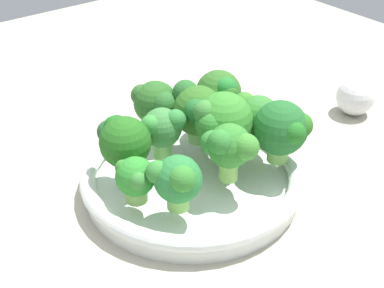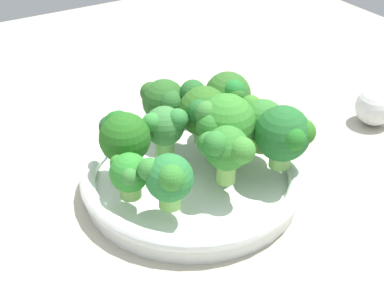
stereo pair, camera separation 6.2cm
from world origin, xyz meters
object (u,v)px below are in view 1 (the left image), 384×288
Objects in this scene: broccoli_floret_4 at (135,178)px; broccoli_floret_8 at (123,141)px; broccoli_floret_9 at (156,103)px; garlic_bulb at (355,97)px; broccoli_floret_3 at (283,129)px; broccoli_floret_6 at (163,128)px; broccoli_floret_7 at (221,123)px; broccoli_floret_2 at (229,147)px; broccoli_floret_0 at (219,94)px; broccoli_floret_10 at (198,110)px; bowl at (192,178)px; broccoli_floret_5 at (256,116)px; broccoli_floret_1 at (177,179)px.

broccoli_floret_4 is 5.46cm from broccoli_floret_8.
garlic_bulb is at bearing -108.01° from broccoli_floret_9.
broccoli_floret_3 is 1.06× the size of broccoli_floret_8.
broccoli_floret_6 reaches higher than garlic_bulb.
broccoli_floret_3 is 6.81cm from broccoli_floret_7.
broccoli_floret_9 is (10.41, -9.80, 0.85)cm from broccoli_floret_4.
broccoli_floret_2 is 1.10× the size of broccoli_floret_6.
broccoli_floret_7 reaches higher than broccoli_floret_0.
broccoli_floret_7 is at bearing 178.04° from broccoli_floret_10.
broccoli_floret_9 is (9.07, -1.50, 5.30)cm from bowl.
broccoli_floret_7 is 1.12× the size of broccoli_floret_10.
garlic_bulb is at bearing -87.57° from broccoli_floret_5.
broccoli_floret_2 is (-9.71, 6.93, 0.03)cm from broccoli_floret_0.
broccoli_floret_1 is 35.33cm from garlic_bulb.
broccoli_floret_10 reaches higher than broccoli_floret_6.
broccoli_floret_3 reaches higher than broccoli_floret_10.
garlic_bulb is (-3.40, -30.49, -4.45)cm from broccoli_floret_6.
broccoli_floret_9 is at bearing 13.46° from broccoli_floret_7.
broccoli_floret_2 is 0.98× the size of broccoli_floret_8.
broccoli_floret_10 reaches higher than bowl.
broccoli_floret_0 reaches higher than broccoli_floret_6.
broccoli_floret_4 is at bearing 136.72° from broccoli_floret_9.
broccoli_floret_5 is 0.99× the size of broccoli_floret_9.
broccoli_floret_0 is 11.93cm from broccoli_floret_2.
broccoli_floret_9 is (13.46, -0.03, -0.58)cm from broccoli_floret_2.
broccoli_floret_2 is 0.86× the size of broccoli_floret_7.
broccoli_floret_8 reaches higher than broccoli_floret_2.
broccoli_floret_7 is at bearing 86.37° from broccoli_floret_5.
broccoli_floret_10 reaches higher than broccoli_floret_5.
broccoli_floret_2 is 10.33cm from broccoli_floret_4.
broccoli_floret_5 is at bearing -143.46° from broccoli_floret_9.
broccoli_floret_3 is 13.29cm from broccoli_floret_6.
broccoli_floret_10 is at bearing 27.29° from broccoli_floret_3.
broccoli_floret_0 is 17.36cm from broccoli_floret_1.
broccoli_floret_8 reaches higher than broccoli_floret_6.
garlic_bulb is (-3.81, -25.17, -4.85)cm from broccoli_floret_10.
bowl is 5.02× the size of broccoli_floret_4.
broccoli_floret_7 is at bearing -30.35° from broccoli_floret_2.
broccoli_floret_7 is at bearing -64.78° from broccoli_floret_1.
broccoli_floret_3 reaches higher than garlic_bulb.
broccoli_floret_10 is at bearing 46.13° from broccoli_floret_5.
broccoli_floret_2 is 1.08× the size of broccoli_floret_5.
broccoli_floret_1 is 14.29cm from broccoli_floret_3.
broccoli_floret_4 is 13.38cm from broccoli_floret_10.
broccoli_floret_10 is at bearing -85.64° from broccoli_floret_6.
broccoli_floret_1 is 0.93× the size of broccoli_floret_9.
broccoli_floret_2 is at bearing 83.48° from broccoli_floret_3.
broccoli_floret_10 is (0.25, -10.47, 0.13)cm from broccoli_floret_8.
broccoli_floret_6 is (4.27, 10.19, 0.03)cm from broccoli_floret_5.
broccoli_floret_0 is at bearing -57.64° from bowl.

